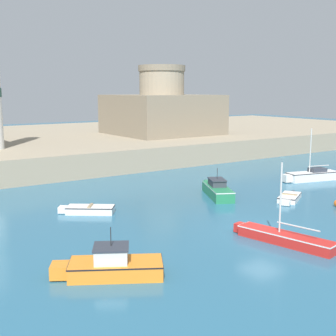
{
  "coord_description": "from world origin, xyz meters",
  "views": [
    {
      "loc": [
        -20.45,
        -19.47,
        8.58
      ],
      "look_at": [
        1.79,
        12.77,
        2.0
      ],
      "focal_mm": 50.0,
      "sensor_mm": 36.0,
      "label": 1
    }
  ],
  "objects_px": {
    "sailboat_white_4": "(312,175)",
    "fortress": "(162,110)",
    "motorboat_orange_0": "(112,265)",
    "sailboat_red_6": "(284,237)",
    "dinghy_white_1": "(89,209)",
    "dinghy_white_2": "(289,198)",
    "motorboat_green_5": "(217,190)"
  },
  "relations": [
    {
      "from": "motorboat_orange_0",
      "to": "sailboat_white_4",
      "type": "height_order",
      "value": "sailboat_white_4"
    },
    {
      "from": "sailboat_red_6",
      "to": "fortress",
      "type": "height_order",
      "value": "fortress"
    },
    {
      "from": "motorboat_orange_0",
      "to": "fortress",
      "type": "height_order",
      "value": "fortress"
    },
    {
      "from": "motorboat_orange_0",
      "to": "dinghy_white_1",
      "type": "xyz_separation_m",
      "value": [
        3.94,
        10.94,
        -0.24
      ]
    },
    {
      "from": "sailboat_red_6",
      "to": "fortress",
      "type": "bearing_deg",
      "value": 65.86
    },
    {
      "from": "dinghy_white_1",
      "to": "fortress",
      "type": "distance_m",
      "value": 34.36
    },
    {
      "from": "dinghy_white_1",
      "to": "dinghy_white_2",
      "type": "xyz_separation_m",
      "value": [
        14.58,
        -5.43,
        -0.04
      ]
    },
    {
      "from": "motorboat_orange_0",
      "to": "dinghy_white_2",
      "type": "height_order",
      "value": "motorboat_orange_0"
    },
    {
      "from": "motorboat_orange_0",
      "to": "dinghy_white_1",
      "type": "distance_m",
      "value": 11.63
    },
    {
      "from": "dinghy_white_1",
      "to": "sailboat_red_6",
      "type": "bearing_deg",
      "value": -62.99
    },
    {
      "from": "dinghy_white_1",
      "to": "motorboat_orange_0",
      "type": "bearing_deg",
      "value": -109.8
    },
    {
      "from": "motorboat_orange_0",
      "to": "dinghy_white_1",
      "type": "relative_size",
      "value": 1.39
    },
    {
      "from": "motorboat_orange_0",
      "to": "sailboat_red_6",
      "type": "height_order",
      "value": "sailboat_red_6"
    },
    {
      "from": "dinghy_white_1",
      "to": "motorboat_green_5",
      "type": "height_order",
      "value": "motorboat_green_5"
    },
    {
      "from": "dinghy_white_2",
      "to": "sailboat_white_4",
      "type": "height_order",
      "value": "sailboat_white_4"
    },
    {
      "from": "dinghy_white_2",
      "to": "sailboat_red_6",
      "type": "height_order",
      "value": "sailboat_red_6"
    },
    {
      "from": "motorboat_green_5",
      "to": "sailboat_red_6",
      "type": "distance_m",
      "value": 12.2
    },
    {
      "from": "motorboat_orange_0",
      "to": "sailboat_red_6",
      "type": "distance_m",
      "value": 10.29
    },
    {
      "from": "motorboat_green_5",
      "to": "dinghy_white_2",
      "type": "bearing_deg",
      "value": -50.55
    },
    {
      "from": "sailboat_white_4",
      "to": "fortress",
      "type": "height_order",
      "value": "fortress"
    },
    {
      "from": "motorboat_orange_0",
      "to": "sailboat_white_4",
      "type": "bearing_deg",
      "value": 20.33
    },
    {
      "from": "motorboat_orange_0",
      "to": "dinghy_white_1",
      "type": "bearing_deg",
      "value": 70.2
    },
    {
      "from": "dinghy_white_1",
      "to": "sailboat_white_4",
      "type": "relative_size",
      "value": 0.63
    },
    {
      "from": "sailboat_white_4",
      "to": "dinghy_white_1",
      "type": "bearing_deg",
      "value": 177.36
    },
    {
      "from": "motorboat_green_5",
      "to": "fortress",
      "type": "xyz_separation_m",
      "value": [
        12.0,
        25.99,
        5.2
      ]
    },
    {
      "from": "sailboat_white_4",
      "to": "sailboat_red_6",
      "type": "height_order",
      "value": "sailboat_white_4"
    },
    {
      "from": "dinghy_white_1",
      "to": "fortress",
      "type": "bearing_deg",
      "value": 47.4
    },
    {
      "from": "dinghy_white_2",
      "to": "sailboat_white_4",
      "type": "distance_m",
      "value": 9.28
    },
    {
      "from": "sailboat_white_4",
      "to": "sailboat_red_6",
      "type": "distance_m",
      "value": 19.96
    },
    {
      "from": "dinghy_white_2",
      "to": "motorboat_green_5",
      "type": "xyz_separation_m",
      "value": [
        -3.63,
        4.41,
        0.3
      ]
    },
    {
      "from": "motorboat_green_5",
      "to": "fortress",
      "type": "distance_m",
      "value": 29.09
    },
    {
      "from": "motorboat_orange_0",
      "to": "motorboat_green_5",
      "type": "bearing_deg",
      "value": 33.67
    }
  ]
}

